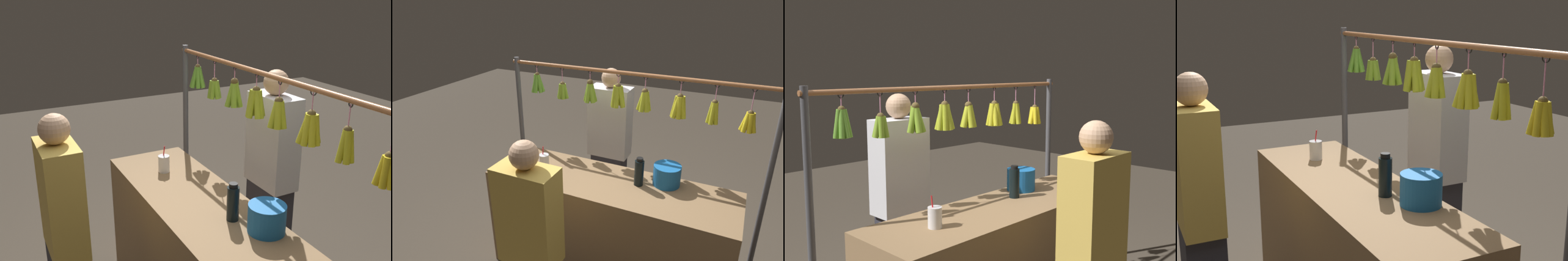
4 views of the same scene
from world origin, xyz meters
TOP-DOWN VIEW (x-y plane):
  - display_rack at (-0.00, -0.43)m, footprint 2.29×0.14m
  - water_bottle at (-0.22, -0.07)m, footprint 0.07×0.07m
  - blue_bucket at (-0.41, -0.16)m, footprint 0.21×0.21m
  - drink_cup at (0.59, 0.01)m, footprint 0.08×0.08m
  - vendor_person at (0.29, -0.72)m, footprint 0.39×0.21m
  - customer_person at (0.20, 0.80)m, footprint 0.37×0.20m

SIDE VIEW (x-z plane):
  - customer_person at x=0.20m, z-range -0.01..1.55m
  - vendor_person at x=0.29m, z-range -0.01..1.63m
  - drink_cup at x=0.59m, z-range 0.88..1.07m
  - blue_bucket at x=-0.41m, z-range 0.91..1.07m
  - water_bottle at x=-0.22m, z-range 0.91..1.14m
  - display_rack at x=0.00m, z-range 0.44..2.16m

